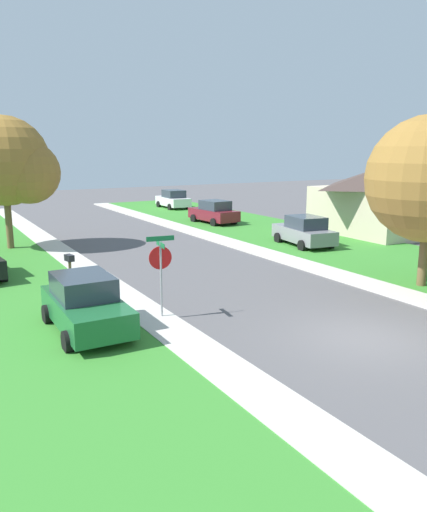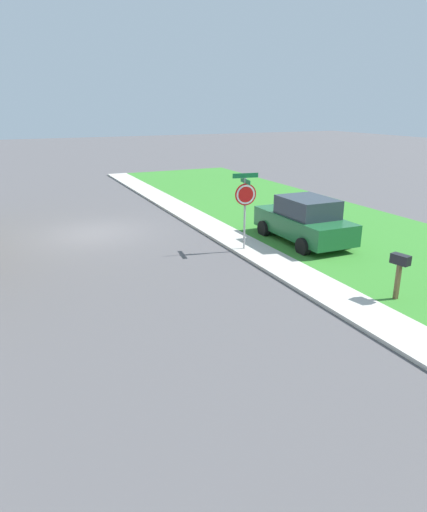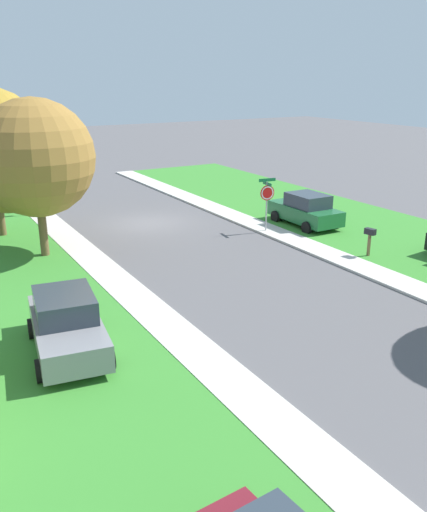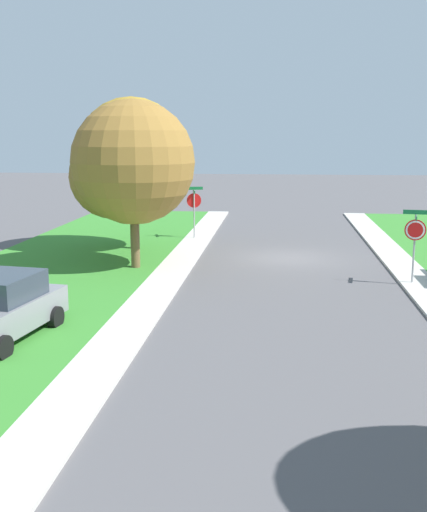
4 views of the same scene
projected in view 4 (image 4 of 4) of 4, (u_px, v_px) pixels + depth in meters
name	position (u px, v px, depth m)	size (l,w,h in m)	color
ground_plane	(289.00, 258.00, 27.81)	(120.00, 120.00, 0.00)	#565456
sidewalk_east	(118.00, 340.00, 16.56)	(1.40, 56.00, 0.10)	beige
stop_sign_near_corner	(194.00, 204.00, 32.46)	(0.90, 0.90, 2.77)	#9E9EA3
stop_sign_far_corner	(415.00, 234.00, 22.46)	(0.91, 0.91, 2.77)	#9E9EA3
car_grey_kerbside_mid	(1.00, 308.00, 16.57)	(2.48, 4.51, 1.76)	gray
tree_corner_large	(128.00, 166.00, 24.96)	(5.33, 4.96, 6.82)	brown
tree_across_right	(127.00, 156.00, 29.19)	(5.47, 5.09, 7.16)	brown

